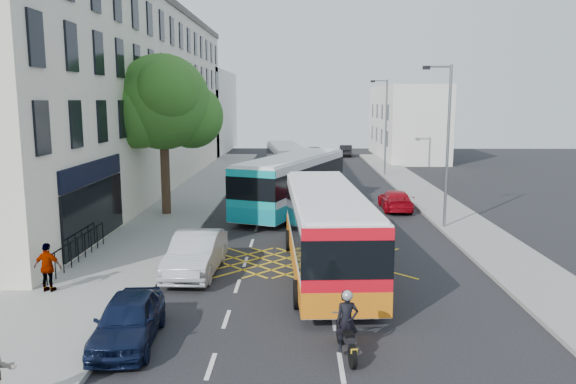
{
  "coord_description": "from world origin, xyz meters",
  "views": [
    {
      "loc": [
        -1.05,
        -15.84,
        6.45
      ],
      "look_at": [
        -1.56,
        10.05,
        2.2
      ],
      "focal_mm": 35.0,
      "sensor_mm": 36.0,
      "label": 1
    }
  ],
  "objects_px": {
    "bus_mid": "(293,182)",
    "motorbike": "(347,325)",
    "bus_near": "(326,229)",
    "red_hatchback": "(395,200)",
    "lamp_far": "(385,122)",
    "distant_car_grey": "(314,153)",
    "pedestrian_far": "(48,267)",
    "lamp_near": "(446,138)",
    "street_tree": "(162,103)",
    "bus_far": "(286,162)",
    "distant_car_dark": "(346,151)",
    "parked_car_blue": "(128,320)",
    "parked_car_silver": "(196,253)"
  },
  "relations": [
    {
      "from": "street_tree",
      "to": "bus_mid",
      "type": "relative_size",
      "value": 0.75
    },
    {
      "from": "bus_mid",
      "to": "distant_car_grey",
      "type": "distance_m",
      "value": 29.29
    },
    {
      "from": "bus_mid",
      "to": "motorbike",
      "type": "relative_size",
      "value": 5.99
    },
    {
      "from": "pedestrian_far",
      "to": "parked_car_silver",
      "type": "bearing_deg",
      "value": -144.08
    },
    {
      "from": "parked_car_blue",
      "to": "distant_car_grey",
      "type": "bearing_deg",
      "value": 78.49
    },
    {
      "from": "distant_car_grey",
      "to": "pedestrian_far",
      "type": "distance_m",
      "value": 44.95
    },
    {
      "from": "bus_near",
      "to": "distant_car_dark",
      "type": "bearing_deg",
      "value": 81.05
    },
    {
      "from": "bus_mid",
      "to": "pedestrian_far",
      "type": "xyz_separation_m",
      "value": [
        -7.96,
        -14.63,
        -0.74
      ]
    },
    {
      "from": "lamp_near",
      "to": "bus_far",
      "type": "xyz_separation_m",
      "value": [
        -8.27,
        17.0,
        -3.1
      ]
    },
    {
      "from": "parked_car_silver",
      "to": "red_hatchback",
      "type": "distance_m",
      "value": 15.77
    },
    {
      "from": "bus_mid",
      "to": "distant_car_dark",
      "type": "distance_m",
      "value": 33.31
    },
    {
      "from": "motorbike",
      "to": "pedestrian_far",
      "type": "distance_m",
      "value": 10.47
    },
    {
      "from": "bus_mid",
      "to": "bus_far",
      "type": "distance_m",
      "value": 12.45
    },
    {
      "from": "lamp_near",
      "to": "bus_near",
      "type": "distance_m",
      "value": 10.02
    },
    {
      "from": "bus_far",
      "to": "pedestrian_far",
      "type": "xyz_separation_m",
      "value": [
        -7.3,
        -27.07,
        -0.54
      ]
    },
    {
      "from": "street_tree",
      "to": "parked_car_silver",
      "type": "height_order",
      "value": "street_tree"
    },
    {
      "from": "lamp_far",
      "to": "distant_car_grey",
      "type": "bearing_deg",
      "value": 112.09
    },
    {
      "from": "pedestrian_far",
      "to": "lamp_near",
      "type": "bearing_deg",
      "value": -140.47
    },
    {
      "from": "red_hatchback",
      "to": "distant_car_grey",
      "type": "relative_size",
      "value": 0.85
    },
    {
      "from": "street_tree",
      "to": "distant_car_dark",
      "type": "height_order",
      "value": "street_tree"
    },
    {
      "from": "street_tree",
      "to": "distant_car_dark",
      "type": "bearing_deg",
      "value": 69.41
    },
    {
      "from": "motorbike",
      "to": "distant_car_grey",
      "type": "height_order",
      "value": "motorbike"
    },
    {
      "from": "parked_car_blue",
      "to": "pedestrian_far",
      "type": "height_order",
      "value": "pedestrian_far"
    },
    {
      "from": "motorbike",
      "to": "pedestrian_far",
      "type": "relative_size",
      "value": 1.19
    },
    {
      "from": "lamp_near",
      "to": "bus_far",
      "type": "relative_size",
      "value": 0.76
    },
    {
      "from": "lamp_near",
      "to": "red_hatchback",
      "type": "xyz_separation_m",
      "value": [
        -1.52,
        4.97,
        -4.02
      ]
    },
    {
      "from": "lamp_near",
      "to": "lamp_far",
      "type": "bearing_deg",
      "value": 90.0
    },
    {
      "from": "lamp_far",
      "to": "parked_car_blue",
      "type": "height_order",
      "value": "lamp_far"
    },
    {
      "from": "distant_car_grey",
      "to": "distant_car_dark",
      "type": "bearing_deg",
      "value": 44.37
    },
    {
      "from": "red_hatchback",
      "to": "street_tree",
      "type": "bearing_deg",
      "value": 9.05
    },
    {
      "from": "distant_car_grey",
      "to": "parked_car_blue",
      "type": "bearing_deg",
      "value": -96.43
    },
    {
      "from": "bus_near",
      "to": "red_hatchback",
      "type": "height_order",
      "value": "bus_near"
    },
    {
      "from": "bus_far",
      "to": "motorbike",
      "type": "relative_size",
      "value": 5.32
    },
    {
      "from": "bus_near",
      "to": "parked_car_silver",
      "type": "height_order",
      "value": "bus_near"
    },
    {
      "from": "lamp_far",
      "to": "distant_car_dark",
      "type": "xyz_separation_m",
      "value": [
        -1.78,
        17.35,
        -3.96
      ]
    },
    {
      "from": "lamp_near",
      "to": "parked_car_blue",
      "type": "bearing_deg",
      "value": -130.7
    },
    {
      "from": "bus_mid",
      "to": "parked_car_blue",
      "type": "relative_size",
      "value": 3.06
    },
    {
      "from": "bus_far",
      "to": "motorbike",
      "type": "xyz_separation_m",
      "value": [
        2.24,
        -31.37,
        -0.7
      ]
    },
    {
      "from": "street_tree",
      "to": "lamp_near",
      "type": "bearing_deg",
      "value": -11.4
    },
    {
      "from": "lamp_far",
      "to": "bus_far",
      "type": "relative_size",
      "value": 0.76
    },
    {
      "from": "motorbike",
      "to": "distant_car_grey",
      "type": "distance_m",
      "value": 48.13
    },
    {
      "from": "parked_car_silver",
      "to": "street_tree",
      "type": "bearing_deg",
      "value": 111.04
    },
    {
      "from": "motorbike",
      "to": "parked_car_silver",
      "type": "xyz_separation_m",
      "value": [
        -5.07,
        6.8,
        -0.05
      ]
    },
    {
      "from": "motorbike",
      "to": "bus_far",
      "type": "bearing_deg",
      "value": 85.96
    },
    {
      "from": "bus_near",
      "to": "street_tree",
      "type": "bearing_deg",
      "value": 126.37
    },
    {
      "from": "red_hatchback",
      "to": "distant_car_dark",
      "type": "relative_size",
      "value": 1.03
    },
    {
      "from": "distant_car_dark",
      "to": "street_tree",
      "type": "bearing_deg",
      "value": 76.16
    },
    {
      "from": "street_tree",
      "to": "lamp_near",
      "type": "xyz_separation_m",
      "value": [
        14.71,
        -2.97,
        -1.68
      ]
    },
    {
      "from": "bus_mid",
      "to": "pedestrian_far",
      "type": "distance_m",
      "value": 16.67
    },
    {
      "from": "motorbike",
      "to": "pedestrian_far",
      "type": "xyz_separation_m",
      "value": [
        -9.54,
        4.29,
        0.15
      ]
    }
  ]
}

